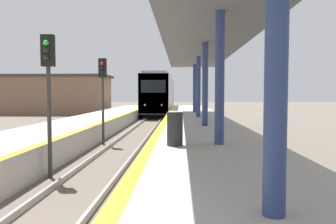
{
  "coord_description": "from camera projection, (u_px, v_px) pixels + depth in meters",
  "views": [
    {
      "loc": [
        2.53,
        -2.79,
        2.44
      ],
      "look_at": [
        1.61,
        21.26,
        1.11
      ],
      "focal_mm": 35.0,
      "sensor_mm": 36.0,
      "label": 1
    }
  ],
  "objects": [
    {
      "name": "trash_bin",
      "position": [
        175.0,
        129.0,
        9.52
      ],
      "size": [
        0.48,
        0.48,
        0.98
      ],
      "color": "#262628",
      "rests_on": "platform_right"
    },
    {
      "name": "train",
      "position": [
        161.0,
        95.0,
        41.69
      ],
      "size": [
        2.88,
        22.94,
        4.65
      ],
      "color": "black",
      "rests_on": "ground"
    },
    {
      "name": "signal_mid",
      "position": [
        103.0,
        84.0,
        15.58
      ],
      "size": [
        0.36,
        0.31,
        4.13
      ],
      "color": "#2D2D2D",
      "rests_on": "ground"
    },
    {
      "name": "station_building",
      "position": [
        52.0,
        95.0,
        39.43
      ],
      "size": [
        14.04,
        5.73,
        4.7
      ],
      "color": "brown",
      "rests_on": "ground"
    },
    {
      "name": "signal_near",
      "position": [
        48.0,
        78.0,
        9.37
      ],
      "size": [
        0.36,
        0.31,
        4.13
      ],
      "color": "#2D2D2D",
      "rests_on": "ground"
    },
    {
      "name": "station_canopy",
      "position": [
        205.0,
        43.0,
        15.28
      ],
      "size": [
        3.98,
        28.67,
        4.13
      ],
      "color": "navy",
      "rests_on": "platform_right"
    }
  ]
}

